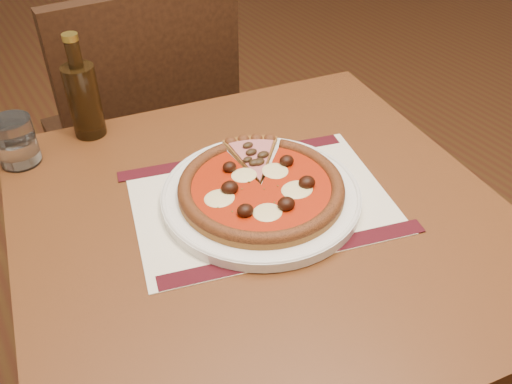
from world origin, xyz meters
TOP-DOWN VIEW (x-y plane):
  - table at (-0.93, -0.79)m, footprint 0.92×0.92m
  - chair_far at (-0.89, -0.12)m, footprint 0.46×0.46m
  - placemat at (-0.92, -0.76)m, footprint 0.50×0.41m
  - plate at (-0.92, -0.76)m, footprint 0.34×0.34m
  - pizza at (-0.92, -0.76)m, footprint 0.28×0.28m
  - ham_slice at (-0.86, -0.68)m, footprint 0.10×0.15m
  - water_glass at (-1.24, -0.42)m, footprint 0.09×0.09m
  - bottle at (-1.09, -0.40)m, footprint 0.06×0.06m

SIDE VIEW (x-z plane):
  - chair_far at x=-0.89m, z-range 0.07..1.02m
  - table at x=-0.93m, z-range 0.27..1.02m
  - placemat at x=-0.92m, z-range 0.75..0.75m
  - plate at x=-0.92m, z-range 0.75..0.77m
  - ham_slice at x=-0.86m, z-range 0.77..0.79m
  - pizza at x=-0.92m, z-range 0.76..0.80m
  - water_glass at x=-1.24m, z-range 0.75..0.84m
  - bottle at x=-1.09m, z-range 0.73..0.94m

